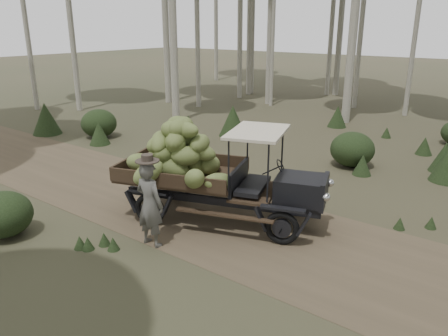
{
  "coord_description": "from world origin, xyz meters",
  "views": [
    {
      "loc": [
        5.71,
        -7.83,
        4.65
      ],
      "look_at": [
        -0.28,
        0.09,
        1.35
      ],
      "focal_mm": 35.0,
      "sensor_mm": 36.0,
      "label": 1
    }
  ],
  "objects": [
    {
      "name": "undergrowth",
      "position": [
        1.05,
        1.43,
        0.57
      ],
      "size": [
        23.24,
        23.71,
        1.39
      ],
      "color": "#233319",
      "rests_on": "ground"
    },
    {
      "name": "ground",
      "position": [
        0.0,
        0.0,
        0.0
      ],
      "size": [
        120.0,
        120.0,
        0.0
      ],
      "primitive_type": "plane",
      "color": "#473D2B",
      "rests_on": "ground"
    },
    {
      "name": "banana_truck",
      "position": [
        -0.91,
        -0.18,
        1.48
      ],
      "size": [
        5.33,
        3.43,
        2.62
      ],
      "rotation": [
        0.0,
        0.0,
        0.33
      ],
      "color": "black",
      "rests_on": "ground"
    },
    {
      "name": "dirt_track",
      "position": [
        0.0,
        0.0,
        0.0
      ],
      "size": [
        70.0,
        4.0,
        0.01
      ],
      "primitive_type": "cube",
      "color": "brown",
      "rests_on": "ground"
    },
    {
      "name": "farmer",
      "position": [
        -0.77,
        -1.91,
        0.98
      ],
      "size": [
        0.72,
        0.53,
        2.08
      ],
      "rotation": [
        0.0,
        0.0,
        3.19
      ],
      "color": "#52504B",
      "rests_on": "ground"
    }
  ]
}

